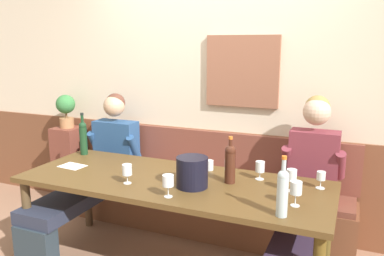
# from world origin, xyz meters

# --- Properties ---
(room_wall_back) EXTENTS (6.80, 0.12, 2.80)m
(room_wall_back) POSITION_xyz_m (0.00, 1.09, 1.40)
(room_wall_back) COLOR beige
(room_wall_back) RESTS_ON ground
(wood_wainscot_panel) EXTENTS (6.80, 0.03, 0.94)m
(wood_wainscot_panel) POSITION_xyz_m (0.00, 1.04, 0.47)
(wood_wainscot_panel) COLOR brown
(wood_wainscot_panel) RESTS_ON ground
(wall_bench) EXTENTS (2.65, 0.42, 0.94)m
(wall_bench) POSITION_xyz_m (0.00, 0.83, 0.28)
(wall_bench) COLOR brown
(wall_bench) RESTS_ON ground
(dining_table) EXTENTS (2.35, 0.89, 0.75)m
(dining_table) POSITION_xyz_m (0.00, 0.11, 0.68)
(dining_table) COLOR brown
(dining_table) RESTS_ON ground
(person_left_seat) EXTENTS (0.54, 1.32, 1.28)m
(person_left_seat) POSITION_xyz_m (-0.97, 0.43, 0.61)
(person_left_seat) COLOR #27343E
(person_left_seat) RESTS_ON ground
(person_right_seat) EXTENTS (0.49, 1.32, 1.35)m
(person_right_seat) POSITION_xyz_m (0.94, 0.46, 0.66)
(person_right_seat) COLOR #352D41
(person_right_seat) RESTS_ON ground
(ice_bucket) EXTENTS (0.23, 0.23, 0.22)m
(ice_bucket) POSITION_xyz_m (0.19, 0.03, 0.86)
(ice_bucket) COLOR black
(ice_bucket) RESTS_ON dining_table
(wine_bottle_amber_mid) EXTENTS (0.08, 0.08, 0.35)m
(wine_bottle_amber_mid) POSITION_xyz_m (0.42, 0.22, 0.91)
(wine_bottle_amber_mid) COLOR #452115
(wine_bottle_amber_mid) RESTS_ON dining_table
(wine_bottle_clear_water) EXTENTS (0.07, 0.07, 0.39)m
(wine_bottle_clear_water) POSITION_xyz_m (-1.05, 0.41, 0.92)
(wine_bottle_clear_water) COLOR #193B21
(wine_bottle_clear_water) RESTS_ON dining_table
(wine_bottle_green_tall) EXTENTS (0.07, 0.07, 0.37)m
(wine_bottle_green_tall) POSITION_xyz_m (0.87, -0.21, 0.91)
(wine_bottle_green_tall) COLOR #AEC3C8
(wine_bottle_green_tall) RESTS_ON dining_table
(wine_glass_mid_left) EXTENTS (0.08, 0.08, 0.15)m
(wine_glass_mid_left) POSITION_xyz_m (0.12, -0.20, 0.86)
(wine_glass_mid_left) COLOR silver
(wine_glass_mid_left) RESTS_ON dining_table
(wine_glass_center_front) EXTENTS (0.06, 0.06, 0.12)m
(wine_glass_center_front) POSITION_xyz_m (1.04, 0.36, 0.84)
(wine_glass_center_front) COLOR silver
(wine_glass_center_front) RESTS_ON dining_table
(wine_glass_center_rear) EXTENTS (0.07, 0.07, 0.16)m
(wine_glass_center_rear) POSITION_xyz_m (0.86, 0.22, 0.86)
(wine_glass_center_rear) COLOR silver
(wine_glass_center_rear) RESTS_ON dining_table
(wine_glass_left_end) EXTENTS (0.07, 0.07, 0.14)m
(wine_glass_left_end) POSITION_xyz_m (0.60, 0.38, 0.85)
(wine_glass_left_end) COLOR silver
(wine_glass_left_end) RESTS_ON dining_table
(wine_glass_near_bucket) EXTENTS (0.08, 0.08, 0.16)m
(wine_glass_near_bucket) POSITION_xyz_m (0.92, -0.02, 0.87)
(wine_glass_near_bucket) COLOR silver
(wine_glass_near_bucket) RESTS_ON dining_table
(wine_glass_by_bottle) EXTENTS (0.07, 0.07, 0.14)m
(wine_glass_by_bottle) POSITION_xyz_m (-0.27, -0.09, 0.85)
(wine_glass_by_bottle) COLOR silver
(wine_glass_by_bottle) RESTS_ON dining_table
(water_tumbler_right) EXTENTS (0.07, 0.07, 0.08)m
(water_tumbler_right) POSITION_xyz_m (0.17, 0.44, 0.79)
(water_tumbler_right) COLOR silver
(water_tumbler_right) RESTS_ON dining_table
(tasting_sheet_left_guest) EXTENTS (0.22, 0.17, 0.00)m
(tasting_sheet_left_guest) POSITION_xyz_m (-0.92, 0.08, 0.75)
(tasting_sheet_left_guest) COLOR white
(tasting_sheet_left_guest) RESTS_ON dining_table
(corner_pedestal) EXTENTS (0.28, 0.28, 0.87)m
(corner_pedestal) POSITION_xyz_m (-1.62, 0.86, 0.43)
(corner_pedestal) COLOR brown
(corner_pedestal) RESTS_ON ground
(potted_plant) EXTENTS (0.20, 0.20, 0.36)m
(potted_plant) POSITION_xyz_m (-1.62, 0.86, 1.08)
(potted_plant) COLOR #A36F46
(potted_plant) RESTS_ON corner_pedestal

